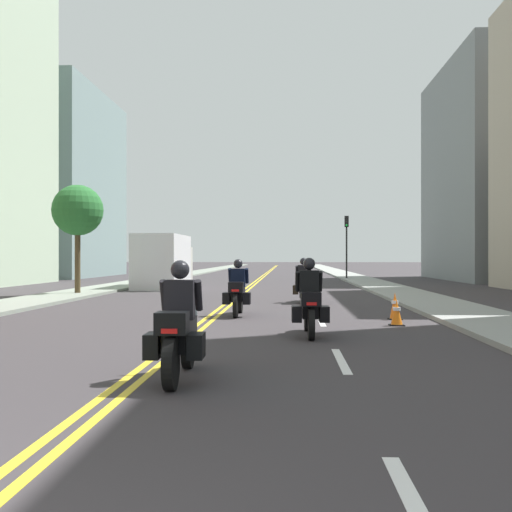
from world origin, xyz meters
TOP-DOWN VIEW (x-y plane):
  - ground_plane at (0.00, 48.00)m, footprint 264.00×264.00m
  - sidewalk_left at (-7.13, 48.00)m, footprint 2.47×144.00m
  - sidewalk_right at (7.13, 48.00)m, footprint 2.47×144.00m
  - centreline_yellow_inner at (-0.12, 48.00)m, footprint 0.12×132.00m
  - centreline_yellow_outer at (0.12, 48.00)m, footprint 0.12×132.00m
  - lane_dashes_white at (2.95, 29.00)m, footprint 0.14×56.40m
  - building_left_2 at (-16.56, 48.51)m, footprint 6.65×14.81m
  - building_right_2 at (18.05, 42.98)m, footprint 9.62×14.96m
  - motorcycle_0 at (0.62, 6.31)m, footprint 0.77×2.22m
  - motorcycle_1 at (2.55, 11.01)m, footprint 0.77×2.16m
  - motorcycle_2 at (0.68, 15.37)m, footprint 0.76×2.20m
  - motorcycle_3 at (2.65, 20.48)m, footprint 0.77×2.16m
  - traffic_cone_0 at (4.94, 14.57)m, footprint 0.34×0.34m
  - traffic_cone_1 at (4.73, 13.12)m, footprint 0.35×0.35m
  - traffic_light_far at (6.30, 42.59)m, footprint 0.28×0.38m
  - street_tree_0 at (-6.92, 24.00)m, footprint 2.18×2.18m
  - parked_truck at (-4.50, 30.62)m, footprint 2.20×6.50m

SIDE VIEW (x-z plane):
  - ground_plane at x=0.00m, z-range 0.00..0.00m
  - centreline_yellow_inner at x=-0.12m, z-range 0.00..0.01m
  - centreline_yellow_outer at x=0.12m, z-range 0.00..0.01m
  - lane_dashes_white at x=2.95m, z-range 0.00..0.01m
  - sidewalk_left at x=-7.13m, z-range 0.00..0.12m
  - sidewalk_right at x=7.13m, z-range 0.00..0.12m
  - traffic_cone_1 at x=4.73m, z-range 0.00..0.63m
  - traffic_cone_0 at x=4.94m, z-range 0.00..0.72m
  - motorcycle_0 at x=0.62m, z-range -0.16..1.47m
  - motorcycle_3 at x=2.65m, z-range -0.16..1.47m
  - motorcycle_1 at x=2.55m, z-range -0.16..1.49m
  - motorcycle_2 at x=0.68m, z-range -0.13..1.47m
  - parked_truck at x=-4.50m, z-range -0.13..2.67m
  - traffic_light_far at x=6.30m, z-range 0.87..5.46m
  - street_tree_0 at x=-6.92m, z-range 1.25..6.00m
  - building_left_2 at x=-16.56m, z-range 0.00..15.30m
  - building_right_2 at x=18.05m, z-range 0.00..15.39m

